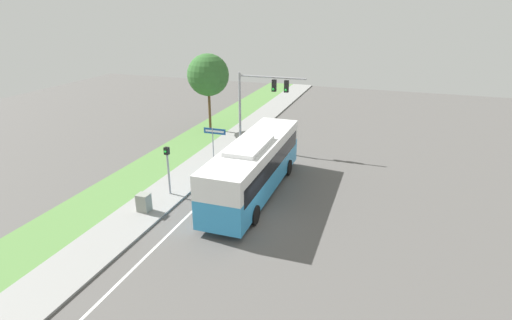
{
  "coord_description": "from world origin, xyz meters",
  "views": [
    {
      "loc": [
        6.31,
        -17.64,
        10.84
      ],
      "look_at": [
        -1.27,
        4.47,
        1.82
      ],
      "focal_mm": 28.0,
      "sensor_mm": 36.0,
      "label": 1
    }
  ],
  "objects_px": {
    "pedestrian_signal": "(168,163)",
    "street_sign": "(214,138)",
    "signal_gantry": "(259,96)",
    "utility_cabinet": "(144,203)",
    "bus": "(254,164)"
  },
  "relations": [
    {
      "from": "pedestrian_signal",
      "to": "street_sign",
      "type": "relative_size",
      "value": 1.13
    },
    {
      "from": "signal_gantry",
      "to": "utility_cabinet",
      "type": "distance_m",
      "value": 13.17
    },
    {
      "from": "signal_gantry",
      "to": "utility_cabinet",
      "type": "xyz_separation_m",
      "value": [
        -2.64,
        -12.36,
        -3.68
      ]
    },
    {
      "from": "bus",
      "to": "pedestrian_signal",
      "type": "xyz_separation_m",
      "value": [
        -4.79,
        -1.93,
        0.19
      ]
    },
    {
      "from": "bus",
      "to": "pedestrian_signal",
      "type": "height_order",
      "value": "bus"
    },
    {
      "from": "bus",
      "to": "utility_cabinet",
      "type": "relative_size",
      "value": 11.14
    },
    {
      "from": "signal_gantry",
      "to": "pedestrian_signal",
      "type": "xyz_separation_m",
      "value": [
        -2.41,
        -9.96,
        -2.19
      ]
    },
    {
      "from": "street_sign",
      "to": "bus",
      "type": "bearing_deg",
      "value": -40.58
    },
    {
      "from": "bus",
      "to": "utility_cabinet",
      "type": "xyz_separation_m",
      "value": [
        -5.02,
        -4.33,
        -1.3
      ]
    },
    {
      "from": "signal_gantry",
      "to": "pedestrian_signal",
      "type": "height_order",
      "value": "signal_gantry"
    },
    {
      "from": "signal_gantry",
      "to": "street_sign",
      "type": "relative_size",
      "value": 2.19
    },
    {
      "from": "bus",
      "to": "signal_gantry",
      "type": "relative_size",
      "value": 1.87
    },
    {
      "from": "bus",
      "to": "pedestrian_signal",
      "type": "bearing_deg",
      "value": -158.02
    },
    {
      "from": "pedestrian_signal",
      "to": "signal_gantry",
      "type": "bearing_deg",
      "value": 76.42
    },
    {
      "from": "pedestrian_signal",
      "to": "utility_cabinet",
      "type": "xyz_separation_m",
      "value": [
        -0.23,
        -2.4,
        -1.49
      ]
    }
  ]
}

